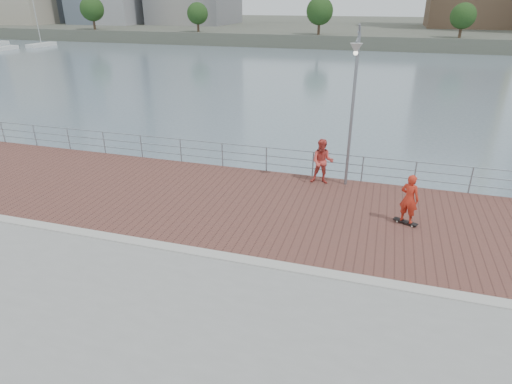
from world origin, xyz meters
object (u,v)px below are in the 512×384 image
(skateboarder, at_px, (409,199))
(guardrail, at_px, (289,159))
(street_lamp, at_px, (354,83))
(bystander, at_px, (322,162))

(skateboarder, bearing_deg, guardrail, -10.35)
(street_lamp, height_order, bystander, street_lamp)
(guardrail, relative_size, bystander, 21.01)
(skateboarder, bearing_deg, bystander, -14.76)
(bystander, bearing_deg, street_lamp, -19.84)
(guardrail, xyz_separation_m, bystander, (1.50, -0.65, 0.26))
(skateboarder, height_order, bystander, bystander)
(street_lamp, bearing_deg, guardrail, 159.41)
(street_lamp, height_order, skateboarder, street_lamp)
(guardrail, distance_m, street_lamp, 4.39)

